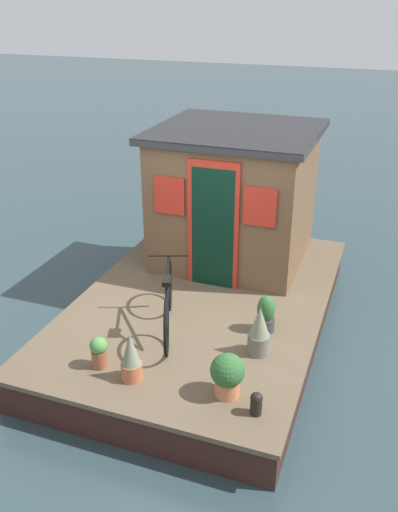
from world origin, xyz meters
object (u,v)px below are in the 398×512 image
houseboat_cabin (235,195)px  potted_plant_mint (227,374)px  bicycle (168,302)px  potted_plant_fern (131,358)px  potted_plant_lavender (99,352)px  potted_plant_geranium (259,332)px  potted_plant_basil (266,314)px  mooring_bollard (256,403)px

houseboat_cabin → potted_plant_mint: bearing=-164.2°
bicycle → potted_plant_fern: bicycle is taller
potted_plant_lavender → potted_plant_geranium: size_ratio=0.61×
potted_plant_basil → houseboat_cabin: bearing=27.5°
houseboat_cabin → potted_plant_fern: houseboat_cabin is taller
bicycle → mooring_bollard: 1.79m
potted_plant_mint → mooring_bollard: 0.41m
potted_plant_geranium → potted_plant_basil: size_ratio=1.26×
houseboat_cabin → mooring_bollard: (-3.35, -1.25, -0.88)m
bicycle → potted_plant_fern: size_ratio=2.79×
potted_plant_fern → houseboat_cabin: bearing=-2.4°
bicycle → potted_plant_basil: bicycle is taller
houseboat_cabin → potted_plant_basil: bearing=-152.5°
houseboat_cabin → potted_plant_geranium: (-2.35, -1.01, -0.73)m
houseboat_cabin → bicycle: bearing=176.3°
potted_plant_mint → potted_plant_fern: bearing=95.4°
potted_plant_fern → potted_plant_mint: potted_plant_fern is taller
potted_plant_lavender → houseboat_cabin: bearing=-10.0°
potted_plant_mint → potted_plant_basil: size_ratio=1.01×
potted_plant_geranium → mooring_bollard: size_ratio=2.39×
potted_plant_lavender → mooring_bollard: potted_plant_lavender is taller
potted_plant_lavender → mooring_bollard: (-0.15, -1.81, -0.06)m
potted_plant_lavender → potted_plant_fern: bearing=-99.6°
houseboat_cabin → potted_plant_fern: size_ratio=4.08×
potted_plant_mint → mooring_bollard: (-0.17, -0.35, -0.13)m
potted_plant_basil → mooring_bollard: 1.50m
potted_plant_lavender → potted_plant_basil: potted_plant_basil is taller
potted_plant_fern → potted_plant_mint: (0.10, -1.03, -0.01)m
bicycle → potted_plant_lavender: bearing=156.4°
potted_plant_fern → potted_plant_geranium: potted_plant_geranium is taller
potted_plant_basil → mooring_bollard: potted_plant_basil is taller
potted_plant_lavender → potted_plant_geranium: 1.79m
bicycle → potted_plant_fern: (-1.03, -0.01, -0.11)m
potted_plant_geranium → mooring_bollard: (-0.99, -0.23, -0.15)m
houseboat_cabin → potted_plant_basil: size_ratio=4.82×
houseboat_cabin → potted_plant_basil: houseboat_cabin is taller
bicycle → potted_plant_geranium: (-0.11, -1.16, -0.09)m
bicycle → potted_plant_mint: 1.40m
houseboat_cabin → potted_plant_lavender: bearing=170.0°
potted_plant_fern → potted_plant_lavender: bearing=80.4°
bicycle → potted_plant_lavender: (-0.96, 0.42, -0.18)m
potted_plant_mint → mooring_bollard: size_ratio=1.93×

